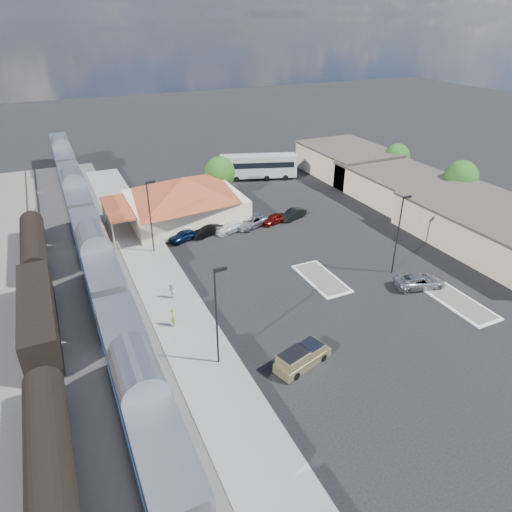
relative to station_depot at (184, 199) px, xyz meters
name	(u,v)px	position (x,y,z in m)	size (l,w,h in m)	color
ground	(298,297)	(4.56, -24.00, -3.13)	(280.00, 280.00, 0.00)	black
railbed	(74,305)	(-16.44, -16.00, -3.07)	(16.00, 100.00, 0.12)	#4C4944
platform	(168,294)	(-7.44, -18.00, -3.04)	(5.50, 92.00, 0.18)	gray
passenger_train	(98,264)	(-13.44, -13.71, -0.26)	(3.00, 104.00, 5.55)	silver
freight_cars	(39,317)	(-19.44, -19.74, -1.21)	(2.80, 46.00, 4.00)	black
station_depot	(184,199)	(0.00, 0.00, 0.00)	(18.35, 12.24, 6.20)	beige
buildings_east	(416,192)	(32.56, -9.72, -0.86)	(14.40, 51.40, 4.80)	#C6B28C
traffic_island_south	(321,278)	(8.56, -22.00, -3.03)	(3.30, 7.50, 0.21)	silver
traffic_island_north	(461,303)	(18.56, -32.00, -3.03)	(3.30, 7.50, 0.21)	silver
lamp_plat_s	(217,310)	(-6.34, -30.00, 2.21)	(1.08, 0.25, 9.00)	black
lamp_plat_n	(150,211)	(-6.34, -8.00, 2.21)	(1.08, 0.25, 9.00)	black
lamp_lot	(399,229)	(16.66, -24.00, 2.21)	(1.08, 0.25, 9.00)	black
tree_east_b	(461,179)	(38.56, -12.00, 1.09)	(4.94, 4.94, 6.96)	#382314
tree_east_c	(397,158)	(38.56, 2.00, 0.63)	(4.41, 4.41, 6.21)	#382314
tree_depot	(220,173)	(7.56, 6.00, 0.89)	(4.71, 4.71, 6.63)	#382314
pickup_truck	(303,357)	(-0.21, -33.05, -2.30)	(5.37, 3.23, 1.75)	tan
suv	(420,281)	(17.04, -27.73, -2.39)	(2.46, 5.33, 1.48)	#A3A5AA
coach_bus	(258,165)	(16.95, 12.00, -0.71)	(13.31, 6.91, 4.20)	silver
person_a	(174,317)	(-8.36, -23.63, -2.01)	(0.69, 0.45, 1.88)	#A9BE3B
person_b	(171,291)	(-7.32, -19.03, -2.13)	(0.80, 0.62, 1.64)	silver
parked_car_a	(184,235)	(-2.18, -6.36, -2.43)	(1.66, 4.12, 1.40)	#0B1838
parked_car_b	(207,230)	(1.02, -6.06, -2.39)	(1.56, 4.47, 1.47)	black
parked_car_c	(230,227)	(4.22, -6.36, -2.46)	(1.87, 4.60, 1.34)	white
parked_car_d	(251,222)	(7.42, -6.06, -2.41)	(2.38, 5.16, 1.43)	gray
parked_car_e	(274,219)	(10.62, -6.36, -2.46)	(1.58, 3.93, 1.34)	maroon
parked_car_f	(293,214)	(13.82, -6.06, -2.43)	(1.49, 4.27, 1.41)	black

